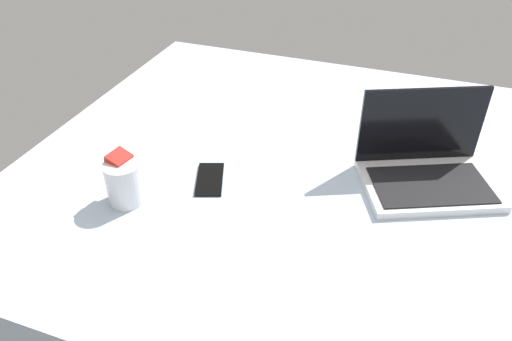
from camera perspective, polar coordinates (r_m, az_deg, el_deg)
The scene contains 4 objects.
bed_mattress at distance 140.84cm, azimuth 10.78°, elevation -3.27°, with size 180.00×140.00×18.00cm, color silver.
laptop at distance 134.89cm, azimuth 19.09°, elevation 0.35°, with size 39.52×34.49×23.00cm.
snack_cup at distance 124.37cm, azimuth -15.02°, elevation -1.21°, with size 9.17×9.26×12.94cm.
cell_phone at distance 130.62cm, azimuth -5.36°, elevation -1.00°, with size 6.80×14.00×0.80cm, color black.
Camera 1 is at (11.76, -110.12, 96.01)cm, focal length 34.58 mm.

